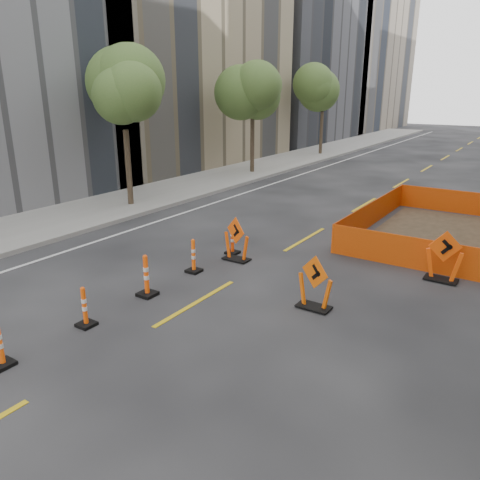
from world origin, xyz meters
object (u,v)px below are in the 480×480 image
Objects in this scene: channelizer_5 at (146,275)px; chevron_sign_center at (315,282)px; chevron_sign_left at (236,239)px; chevron_sign_right at (444,256)px; channelizer_4 at (84,307)px; channelizer_7 at (232,239)px; channelizer_3 at (0,344)px; channelizer_6 at (193,256)px.

chevron_sign_center is (3.78, 1.63, 0.12)m from channelizer_5.
chevron_sign_right reaches higher than chevron_sign_left.
channelizer_4 is 5.64m from channelizer_7.
chevron_sign_left reaches higher than channelizer_3.
chevron_sign_center is at bearing -145.19° from chevron_sign_right.
channelizer_5 is at bearing -90.19° from channelizer_7.
chevron_sign_center reaches higher than channelizer_6.
chevron_sign_right is (5.93, 6.91, 0.24)m from channelizer_4.
channelizer_4 is at bearing -90.14° from channelizer_7.
chevron_sign_center is 0.94× the size of chevron_sign_right.
channelizer_3 is 0.86× the size of channelizer_5.
channelizer_6 is 1.54m from chevron_sign_left.
channelizer_3 is at bearing -74.02° from chevron_sign_left.
chevron_sign_right is at bearing 55.82° from channelizer_3.
chevron_sign_left reaches higher than channelizer_7.
channelizer_7 is (0.04, 1.88, -0.00)m from channelizer_6.
chevron_sign_left is at bearing 85.08° from channelizer_4.
chevron_sign_center is (3.80, -0.25, 0.17)m from channelizer_6.
channelizer_4 is 3.76m from channelizer_6.
channelizer_6 is (-0.02, 3.76, 0.03)m from channelizer_4.
chevron_sign_left is at bearing 86.05° from channelizer_3.
channelizer_4 is 0.69× the size of chevron_sign_left.
chevron_sign_left is 3.74m from chevron_sign_center.
channelizer_5 is 7.78m from chevron_sign_right.
channelizer_3 is 0.69× the size of chevron_sign_left.
channelizer_4 is 0.95× the size of channelizer_6.
chevron_sign_right reaches higher than channelizer_5.
channelizer_5 is at bearing 89.98° from channelizer_4.
channelizer_7 is 0.64m from chevron_sign_left.
channelizer_3 is at bearing -90.64° from channelizer_5.
chevron_sign_center reaches higher than channelizer_4.
channelizer_7 is at bearing 89.81° from channelizer_5.
channelizer_7 is at bearing 88.86° from channelizer_6.
channelizer_7 is at bearing 89.58° from channelizer_3.
channelizer_3 is 1.01× the size of channelizer_4.
chevron_sign_left is (0.45, 3.33, 0.13)m from channelizer_5.
channelizer_3 is 0.71× the size of chevron_sign_center.
channelizer_5 is (0.04, 3.76, 0.07)m from channelizer_3.
chevron_sign_right is at bearing 12.15° from channelizer_7.
channelizer_3 is 0.96× the size of channelizer_6.
channelizer_4 is 0.96× the size of channelizer_7.
channelizer_4 is 5.16m from chevron_sign_center.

